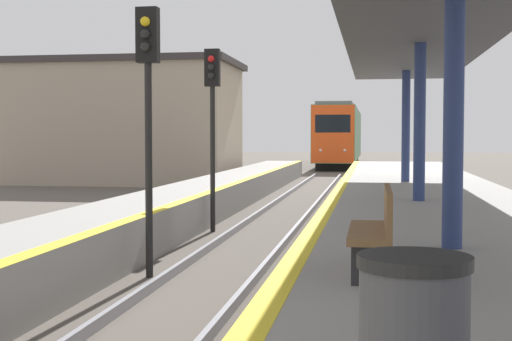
# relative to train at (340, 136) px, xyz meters

# --- Properties ---
(train) EXTENTS (2.81, 22.21, 4.58)m
(train) POSITION_rel_train_xyz_m (0.00, 0.00, 0.00)
(train) COLOR black
(train) RESTS_ON ground
(signal_mid) EXTENTS (0.36, 0.31, 4.44)m
(signal_mid) POSITION_rel_train_xyz_m (-1.09, -45.40, 0.78)
(signal_mid) COLOR black
(signal_mid) RESTS_ON ground
(signal_far) EXTENTS (0.36, 0.31, 4.44)m
(signal_far) POSITION_rel_train_xyz_m (-1.30, -39.75, 0.78)
(signal_far) COLOR black
(signal_far) RESTS_ON ground
(station_canopy) EXTENTS (3.37, 27.43, 3.74)m
(station_canopy) POSITION_rel_train_xyz_m (3.59, -43.70, 2.10)
(station_canopy) COLOR navy
(station_canopy) RESTS_ON platform_right
(bench) EXTENTS (0.44, 1.57, 0.92)m
(bench) POSITION_rel_train_xyz_m (2.60, -49.03, -0.96)
(bench) COLOR brown
(bench) RESTS_ON platform_right
(station_building) EXTENTS (10.97, 6.51, 6.03)m
(station_building) POSITION_rel_train_xyz_m (-9.51, -22.64, 0.70)
(station_building) COLOR tan
(station_building) RESTS_ON ground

